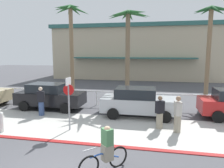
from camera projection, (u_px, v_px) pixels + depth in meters
The scene contains 16 objects.
ground_plane at pixel (116, 101), 16.25m from camera, with size 80.00×80.00×0.00m, color #4C4C51.
sidewalk_strip at pixel (96, 127), 10.62m from camera, with size 44.00×4.00×0.02m, color beige.
curb_paint at pixel (83, 143), 8.68m from camera, with size 44.00×0.24×0.03m, color maroon.
building_backdrop at pixel (136, 52), 32.49m from camera, with size 23.05×12.09×7.46m.
rail_fence at pixel (112, 94), 14.67m from camera, with size 25.12×0.08×1.04m.
stop_sign_bike_lane at pixel (69, 96), 9.97m from camera, with size 0.52×0.56×2.56m.
bollard_0 at pixel (1, 122), 9.85m from camera, with size 0.20×0.20×1.00m.
palm_tree_0 at pixel (71, 26), 18.98m from camera, with size 3.33×3.37×7.90m.
palm_tree_1 at pixel (128, 29), 16.44m from camera, with size 3.51×3.30×6.97m.
palm_tree_2 at pixel (210, 27), 17.29m from camera, with size 3.00×3.19×7.48m.
car_black_1 at pixel (50, 96), 14.00m from camera, with size 4.40×2.02×1.69m.
car_silver_2 at pixel (139, 102), 12.29m from camera, with size 4.40×2.02×1.69m.
cyclist_blue_0 at pixel (106, 150), 6.61m from camera, with size 1.30×1.36×1.50m.
pedestrian_0 at pixel (41, 102), 12.47m from camera, with size 0.47×0.42×1.72m.
pedestrian_1 at pixel (160, 114), 10.32m from camera, with size 0.47×0.46×1.64m.
pedestrian_2 at pixel (178, 116), 9.80m from camera, with size 0.38×0.45×1.74m.
Camera 1 is at (2.79, -5.63, 3.73)m, focal length 33.91 mm.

